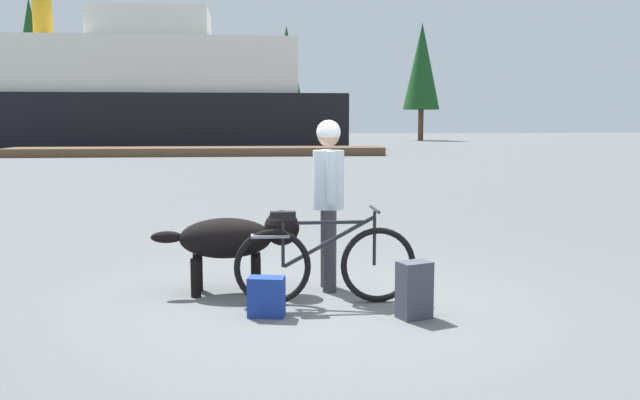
# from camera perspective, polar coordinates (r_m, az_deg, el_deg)

# --- Properties ---
(ground_plane) EXTENTS (160.00, 160.00, 0.00)m
(ground_plane) POSITION_cam_1_polar(r_m,az_deg,el_deg) (6.46, 0.36, -8.85)
(ground_plane) COLOR #595B5B
(bicycle) EXTENTS (1.74, 0.44, 0.92)m
(bicycle) POSITION_cam_1_polar(r_m,az_deg,el_deg) (6.39, 0.38, -5.40)
(bicycle) COLOR black
(bicycle) RESTS_ON ground_plane
(person_cyclist) EXTENTS (0.32, 0.53, 1.75)m
(person_cyclist) POSITION_cam_1_polar(r_m,az_deg,el_deg) (6.83, 0.72, 1.04)
(person_cyclist) COLOR #333338
(person_cyclist) RESTS_ON ground_plane
(dog) EXTENTS (1.49, 0.48, 0.84)m
(dog) POSITION_cam_1_polar(r_m,az_deg,el_deg) (6.81, -7.22, -3.26)
(dog) COLOR black
(dog) RESTS_ON ground_plane
(backpack) EXTENTS (0.33, 0.29, 0.51)m
(backpack) POSITION_cam_1_polar(r_m,az_deg,el_deg) (6.03, 8.03, -7.59)
(backpack) COLOR #3F3F4C
(backpack) RESTS_ON ground_plane
(handbag_pannier) EXTENTS (0.35, 0.24, 0.36)m
(handbag_pannier) POSITION_cam_1_polar(r_m,az_deg,el_deg) (6.05, -4.59, -8.21)
(handbag_pannier) COLOR navy
(handbag_pannier) RESTS_ON ground_plane
(dock_pier) EXTENTS (18.19, 2.70, 0.40)m
(dock_pier) POSITION_cam_1_polar(r_m,az_deg,el_deg) (33.51, -10.34, 4.09)
(dock_pier) COLOR brown
(dock_pier) RESTS_ON ground_plane
(ferry_boat) EXTENTS (28.45, 7.62, 8.84)m
(ferry_boat) POSITION_cam_1_polar(r_m,az_deg,el_deg) (42.50, -17.67, 8.38)
(ferry_boat) COLOR black
(ferry_boat) RESTS_ON ground_plane
(pine_tree_far_left) EXTENTS (3.45, 3.45, 11.68)m
(pine_tree_far_left) POSITION_cam_1_polar(r_m,az_deg,el_deg) (61.26, -23.39, 11.28)
(pine_tree_far_left) COLOR #4C331E
(pine_tree_far_left) RESTS_ON ground_plane
(pine_tree_center) EXTENTS (3.07, 3.07, 9.46)m
(pine_tree_center) POSITION_cam_1_polar(r_m,az_deg,el_deg) (56.64, -2.86, 10.90)
(pine_tree_center) COLOR #4C331E
(pine_tree_center) RESTS_ON ground_plane
(pine_tree_far_right) EXTENTS (3.09, 3.09, 9.82)m
(pine_tree_far_right) POSITION_cam_1_polar(r_m,az_deg,el_deg) (57.97, 8.66, 11.16)
(pine_tree_far_right) COLOR #4C331E
(pine_tree_far_right) RESTS_ON ground_plane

